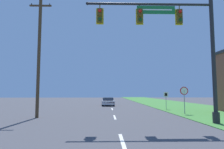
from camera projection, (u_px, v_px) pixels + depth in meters
The scene contains 7 objects.
grass_verge_right at pixel (176, 105), 32.32m from camera, with size 10.00×110.00×0.04m.
road_center_line at pixel (112, 109), 24.09m from camera, with size 0.16×34.80×0.01m.
signal_mast at pixel (180, 40), 13.22m from camera, with size 8.68×0.47×8.76m.
car_ahead at pixel (108, 102), 30.83m from camera, with size 2.04×4.41×1.19m.
stop_sign at pixel (184, 94), 18.60m from camera, with size 0.76×0.07×2.50m.
route_sign_post at pixel (166, 97), 23.65m from camera, with size 0.55×0.06×2.03m.
utility_pole_near at pixel (39, 53), 16.29m from camera, with size 1.80×0.26×10.14m.
Camera 1 is at (-0.63, -2.37, 1.99)m, focal length 32.00 mm.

